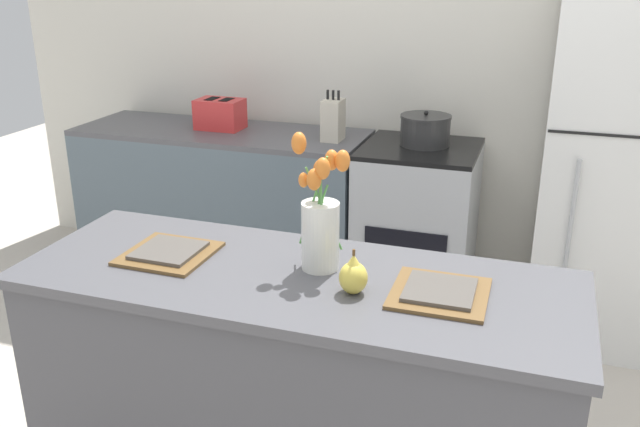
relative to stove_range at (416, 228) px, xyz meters
The scene contains 12 objects.
back_wall 0.98m from the stove_range, 104.01° to the left, with size 5.20×0.08×2.70m.
kitchen_island 1.60m from the stove_range, 93.58° to the right, with size 1.80×0.66×0.89m.
back_counter 1.16m from the stove_range, behind, with size 1.68×0.60×0.92m.
stove_range is the anchor object (origin of this frame).
refrigerator 1.05m from the stove_range, ahead, with size 0.68×0.67×1.81m.
flower_vase 1.63m from the stove_range, 91.55° to the right, with size 0.19×0.12×0.44m.
pear_figurine 1.73m from the stove_range, 86.23° to the right, with size 0.09×0.09×0.14m.
plate_setting_left 1.74m from the stove_range, 109.34° to the right, with size 0.29×0.29×0.02m.
plate_setting_right 1.69m from the stove_range, 77.30° to the right, with size 0.29×0.29×0.02m.
toaster 1.29m from the stove_range, behind, with size 0.28×0.18×0.17m.
cooking_pot 0.54m from the stove_range, 73.73° to the left, with size 0.27×0.27×0.18m.
knife_block 0.74m from the stove_range, behind, with size 0.10×0.14×0.27m.
Camera 1 is at (0.70, -1.82, 1.83)m, focal length 38.00 mm.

